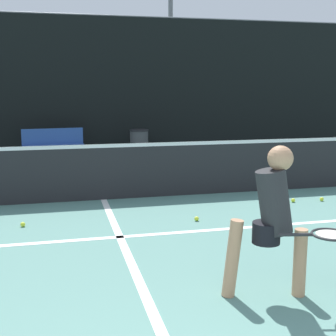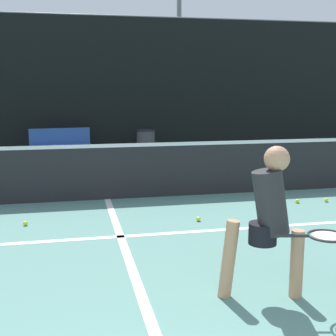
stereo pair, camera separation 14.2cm
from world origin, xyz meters
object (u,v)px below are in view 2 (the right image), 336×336
object	(u,v)px
player_practicing	(270,216)
trash_bin	(146,145)
parked_car	(195,124)
courtside_bench	(61,144)

from	to	relation	value
player_practicing	trash_bin	bearing A→B (deg)	100.77
trash_bin	player_practicing	bearing A→B (deg)	-91.52
parked_car	player_practicing	bearing A→B (deg)	-102.12
player_practicing	parked_car	distance (m)	12.02
player_practicing	courtside_bench	distance (m)	8.37
trash_bin	courtside_bench	bearing A→B (deg)	179.94
courtside_bench	parked_car	distance (m)	5.75
player_practicing	parked_car	bearing A→B (deg)	90.18
player_practicing	trash_bin	size ratio (longest dim) A/B	1.77
player_practicing	courtside_bench	xyz separation A→B (m)	(-1.94, 8.14, -0.31)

